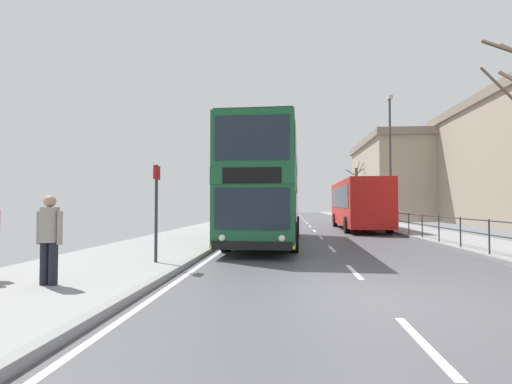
{
  "coord_description": "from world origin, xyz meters",
  "views": [
    {
      "loc": [
        -1.58,
        -6.91,
        1.64
      ],
      "look_at": [
        -2.84,
        7.83,
        2.12
      ],
      "focal_mm": 26.82,
      "sensor_mm": 36.0,
      "label": 1
    }
  ],
  "objects": [
    {
      "name": "background_bus_far_lane",
      "position": [
        2.91,
        18.4,
        1.7
      ],
      "size": [
        2.72,
        10.4,
        3.1
      ],
      "color": "red",
      "rests_on": "ground"
    },
    {
      "name": "pedestrian_railing_far_kerb",
      "position": [
        4.45,
        17.78,
        0.85
      ],
      "size": [
        0.05,
        32.94,
        1.05
      ],
      "color": "#2D3338",
      "rests_on": "ground"
    },
    {
      "name": "ground",
      "position": [
        -0.72,
        -0.0,
        0.04
      ],
      "size": [
        15.8,
        140.0,
        0.2
      ],
      "color": "#4A4A4F"
    },
    {
      "name": "double_decker_bus_main",
      "position": [
        -2.49,
        9.21,
        2.36
      ],
      "size": [
        2.88,
        10.52,
        4.52
      ],
      "color": "#19512D",
      "rests_on": "ground"
    },
    {
      "name": "bus_stop_sign_near",
      "position": [
        -5.02,
        2.78,
        1.7
      ],
      "size": [
        0.08,
        0.44,
        2.53
      ],
      "color": "#2D2D33",
      "rests_on": "ground"
    },
    {
      "name": "background_building_01",
      "position": [
        13.56,
        37.1,
        4.44
      ],
      "size": [
        13.92,
        15.97,
        8.82
      ],
      "color": "gray",
      "rests_on": "ground"
    },
    {
      "name": "street_lamp_far_side",
      "position": [
        4.96,
        18.27,
        5.01
      ],
      "size": [
        0.28,
        0.6,
        8.5
      ],
      "color": "#38383D",
      "rests_on": "ground"
    },
    {
      "name": "pedestrian_companion",
      "position": [
        -6.04,
        -0.11,
        1.08
      ],
      "size": [
        0.55,
        0.38,
        1.67
      ],
      "color": "black",
      "rests_on": "ground"
    },
    {
      "name": "bare_tree_far_01",
      "position": [
        6.08,
        36.99,
        3.19
      ],
      "size": [
        2.84,
        1.78,
        6.19
      ],
      "color": "brown",
      "rests_on": "ground"
    }
  ]
}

